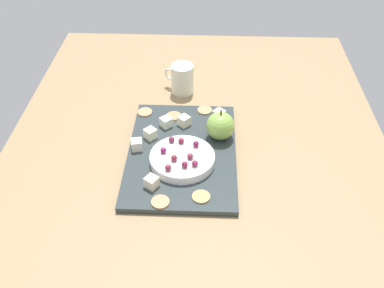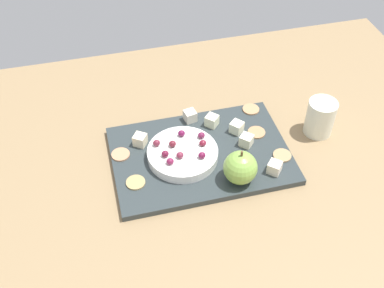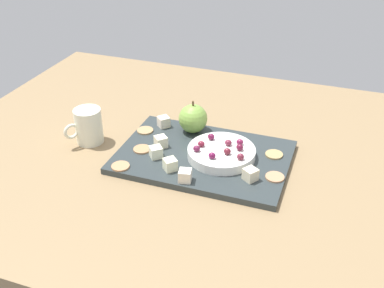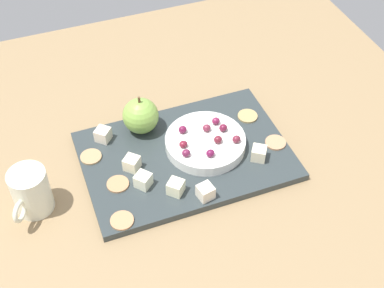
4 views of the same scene
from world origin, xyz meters
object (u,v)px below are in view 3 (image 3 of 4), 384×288
(cheese_cube_4, at_px, (250,174))
(grape_8, at_px, (197,149))
(serving_dish, at_px, (221,153))
(cheese_cube_5, at_px, (171,165))
(cracker_1, at_px, (274,154))
(cheese_cube_2, at_px, (161,142))
(grape_2, at_px, (240,142))
(cracker_2, at_px, (275,177))
(grape_3, at_px, (240,157))
(cup, at_px, (88,126))
(grape_4, at_px, (212,136))
(grape_6, at_px, (212,156))
(cracker_0, at_px, (142,149))
(platter, at_px, (203,157))
(apple_whole, at_px, (193,119))
(cheese_cube_0, at_px, (164,122))
(cheese_cube_1, at_px, (156,152))
(grape_7, at_px, (240,147))
(cracker_3, at_px, (145,130))
(cheese_cube_3, at_px, (185,176))
(grape_5, at_px, (201,144))
(cracker_4, at_px, (121,166))
(grape_1, at_px, (228,143))
(grape_0, at_px, (227,151))

(cheese_cube_4, height_order, grape_8, grape_8)
(serving_dish, bearing_deg, cheese_cube_5, 43.98)
(serving_dish, bearing_deg, cracker_1, -156.97)
(cheese_cube_2, bearing_deg, grape_2, -169.38)
(cracker_1, height_order, cracker_2, same)
(grape_2, bearing_deg, grape_3, 106.08)
(cheese_cube_2, bearing_deg, cup, 4.94)
(grape_4, distance_m, grape_6, 0.09)
(cracker_0, height_order, cracker_1, same)
(platter, distance_m, cup, 0.29)
(grape_4, relative_size, grape_6, 1.00)
(cracker_2, height_order, cup, cup)
(platter, relative_size, serving_dish, 2.52)
(apple_whole, xyz_separation_m, cup, (0.23, 0.11, -0.01))
(grape_2, bearing_deg, cheese_cube_0, -15.29)
(cheese_cube_1, height_order, grape_7, grape_7)
(apple_whole, distance_m, grape_4, 0.09)
(cracker_3, bearing_deg, grape_3, 163.46)
(cheese_cube_1, bearing_deg, grape_6, -177.77)
(cheese_cube_3, height_order, cracker_1, cheese_cube_3)
(apple_whole, bearing_deg, grape_5, 119.49)
(cracker_4, bearing_deg, grape_7, -152.78)
(cheese_cube_1, distance_m, grape_8, 0.09)
(cracker_2, bearing_deg, cheese_cube_5, 11.76)
(cracker_2, bearing_deg, grape_8, -3.67)
(cup, bearing_deg, grape_3, 178.63)
(cheese_cube_1, distance_m, cheese_cube_5, 0.06)
(grape_4, bearing_deg, cracker_2, 155.63)
(grape_6, bearing_deg, cup, -4.53)
(cracker_0, bearing_deg, grape_3, -178.86)
(apple_whole, bearing_deg, cheese_cube_2, 63.46)
(cracker_4, bearing_deg, cheese_cube_0, -95.34)
(grape_4, distance_m, grape_5, 0.04)
(cheese_cube_4, bearing_deg, cheese_cube_3, 21.66)
(cracker_1, xyz_separation_m, grape_2, (0.08, 0.02, 0.03))
(cheese_cube_4, distance_m, grape_6, 0.10)
(cracker_4, bearing_deg, apple_whole, -115.46)
(cheese_cube_3, height_order, cracker_0, cheese_cube_3)
(cheese_cube_2, bearing_deg, grape_6, 163.41)
(cheese_cube_2, height_order, cracker_4, cheese_cube_2)
(apple_whole, relative_size, cheese_cube_3, 2.72)
(cracker_3, relative_size, cracker_4, 1.00)
(cracker_0, distance_m, grape_6, 0.18)
(cup, bearing_deg, cheese_cube_2, -175.06)
(cheese_cube_5, bearing_deg, cheese_cube_3, 146.84)
(serving_dish, xyz_separation_m, grape_6, (0.01, 0.05, 0.02))
(grape_5, distance_m, grape_8, 0.02)
(cracker_3, xyz_separation_m, grape_1, (-0.23, 0.03, 0.03))
(grape_0, xyz_separation_m, grape_5, (0.07, -0.01, -0.00))
(cracker_1, distance_m, grape_0, 0.12)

